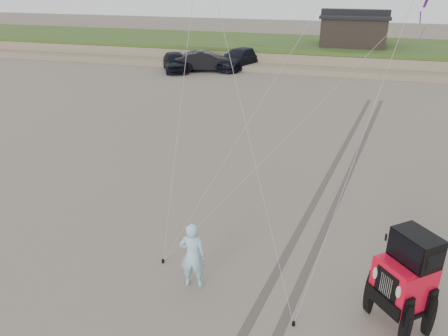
% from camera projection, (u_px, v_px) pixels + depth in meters
% --- Properties ---
extents(ground, '(160.00, 160.00, 0.00)m').
position_uv_depth(ground, '(240.00, 305.00, 11.73)').
color(ground, '#6B6054').
rests_on(ground, ground).
extents(dune_ridge, '(160.00, 14.25, 1.73)m').
position_uv_depth(dune_ridge, '(330.00, 53.00, 44.30)').
color(dune_ridge, '#7A6B54').
rests_on(dune_ridge, ground).
extents(cabin, '(6.40, 5.40, 3.35)m').
position_uv_depth(cabin, '(354.00, 29.00, 42.38)').
color(cabin, black).
rests_on(cabin, dune_ridge).
extents(truck_a, '(4.08, 5.35, 1.70)m').
position_uv_depth(truck_a, '(175.00, 61.00, 39.78)').
color(truck_a, black).
rests_on(truck_a, ground).
extents(truck_b, '(5.74, 3.43, 1.79)m').
position_uv_depth(truck_b, '(205.00, 61.00, 39.69)').
color(truck_b, black).
rests_on(truck_b, ground).
extents(truck_c, '(4.67, 6.74, 1.81)m').
position_uv_depth(truck_c, '(239.00, 59.00, 40.78)').
color(truck_c, black).
rests_on(truck_c, ground).
extents(jeep, '(5.84, 5.49, 2.09)m').
position_uv_depth(jeep, '(401.00, 290.00, 10.71)').
color(jeep, red).
rests_on(jeep, ground).
extents(man, '(0.79, 0.58, 2.01)m').
position_uv_depth(man, '(193.00, 255.00, 12.11)').
color(man, '#99E1ED').
rests_on(man, ground).
extents(stake_main, '(0.08, 0.08, 0.12)m').
position_uv_depth(stake_main, '(163.00, 261.00, 13.43)').
color(stake_main, black).
rests_on(stake_main, ground).
extents(stake_aux, '(0.08, 0.08, 0.12)m').
position_uv_depth(stake_aux, '(294.00, 324.00, 11.03)').
color(stake_aux, black).
rests_on(stake_aux, ground).
extents(tire_tracks, '(5.22, 29.74, 0.01)m').
position_uv_depth(tire_tracks, '(333.00, 187.00, 18.24)').
color(tire_tracks, '#4C443D').
rests_on(tire_tracks, ground).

